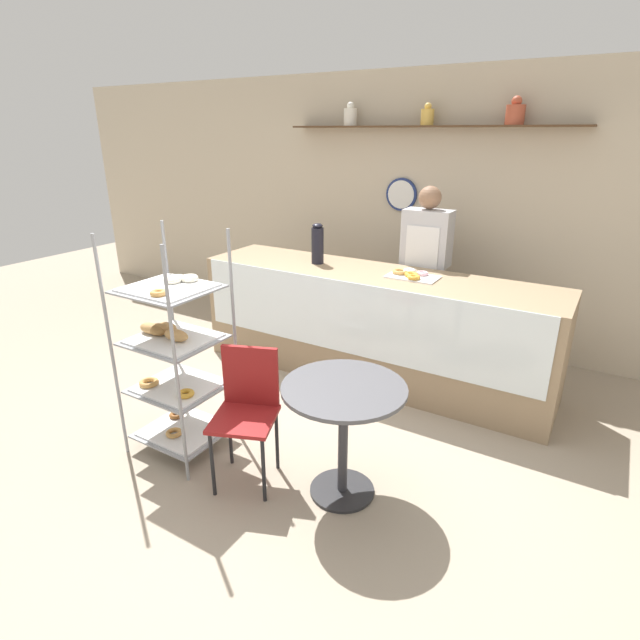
# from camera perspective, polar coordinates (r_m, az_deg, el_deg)

# --- Properties ---
(ground_plane) EXTENTS (14.00, 14.00, 0.00)m
(ground_plane) POSITION_cam_1_polar(r_m,az_deg,el_deg) (3.68, -4.04, -14.61)
(ground_plane) COLOR gray
(back_wall) EXTENTS (10.00, 0.30, 2.70)m
(back_wall) POSITION_cam_1_polar(r_m,az_deg,el_deg) (5.35, 11.88, 12.17)
(back_wall) COLOR beige
(back_wall) RESTS_ON ground_plane
(display_counter) EXTENTS (3.19, 0.75, 0.98)m
(display_counter) POSITION_cam_1_polar(r_m,az_deg,el_deg) (4.50, 5.91, -0.58)
(display_counter) COLOR #937A5B
(display_counter) RESTS_ON ground_plane
(pastry_rack) EXTENTS (0.61, 0.56, 1.55)m
(pastry_rack) POSITION_cam_1_polar(r_m,az_deg,el_deg) (3.51, -16.35, -3.88)
(pastry_rack) COLOR gray
(pastry_rack) RESTS_ON ground_plane
(person_worker) EXTENTS (0.43, 0.23, 1.68)m
(person_worker) POSITION_cam_1_polar(r_m,az_deg,el_deg) (4.75, 11.84, 5.61)
(person_worker) COLOR #282833
(person_worker) RESTS_ON ground_plane
(cafe_table) EXTENTS (0.74, 0.74, 0.75)m
(cafe_table) POSITION_cam_1_polar(r_m,az_deg,el_deg) (3.00, 2.71, -10.66)
(cafe_table) COLOR #262628
(cafe_table) RESTS_ON ground_plane
(cafe_chair) EXTENTS (0.49, 0.49, 0.87)m
(cafe_chair) POSITION_cam_1_polar(r_m,az_deg,el_deg) (3.20, -8.30, -9.22)
(cafe_chair) COLOR black
(cafe_chair) RESTS_ON ground_plane
(coffee_carafe) EXTENTS (0.11, 0.11, 0.37)m
(coffee_carafe) POSITION_cam_1_polar(r_m,az_deg,el_deg) (4.60, -0.28, 8.69)
(coffee_carafe) COLOR black
(coffee_carafe) RESTS_ON display_counter
(donut_tray_counter) EXTENTS (0.42, 0.27, 0.05)m
(donut_tray_counter) POSITION_cam_1_polar(r_m,az_deg,el_deg) (4.25, 10.35, 5.12)
(donut_tray_counter) COLOR white
(donut_tray_counter) RESTS_ON display_counter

